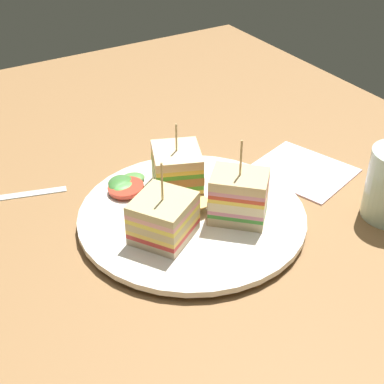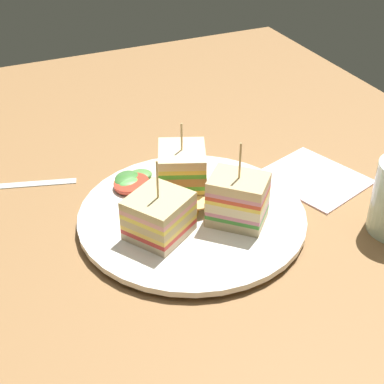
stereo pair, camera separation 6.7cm
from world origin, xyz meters
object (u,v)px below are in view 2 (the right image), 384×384
(plate, at_px, (192,216))
(napkin, at_px, (314,177))
(chip_pile, at_px, (185,210))
(sandwich_wedge_2, at_px, (238,200))
(sandwich_wedge_0, at_px, (182,170))
(sandwich_wedge_1, at_px, (159,216))

(plate, height_order, napkin, plate)
(chip_pile, bearing_deg, sandwich_wedge_2, -123.73)
(sandwich_wedge_0, bearing_deg, chip_pile, 2.19)
(sandwich_wedge_0, xyz_separation_m, sandwich_wedge_1, (-0.07, 0.06, -0.00))
(plate, distance_m, chip_pile, 0.02)
(plate, xyz_separation_m, sandwich_wedge_0, (0.05, -0.01, 0.03))
(chip_pile, height_order, napkin, chip_pile)
(sandwich_wedge_1, bearing_deg, sandwich_wedge_2, -41.32)
(plate, height_order, sandwich_wedge_0, sandwich_wedge_0)
(plate, distance_m, sandwich_wedge_0, 0.06)
(sandwich_wedge_1, bearing_deg, chip_pile, -6.42)
(sandwich_wedge_2, bearing_deg, sandwich_wedge_1, 34.96)
(plate, height_order, sandwich_wedge_2, sandwich_wedge_2)
(chip_pile, bearing_deg, plate, -80.99)
(sandwich_wedge_1, bearing_deg, sandwich_wedge_0, 18.46)
(sandwich_wedge_0, distance_m, napkin, 0.19)
(sandwich_wedge_2, height_order, napkin, sandwich_wedge_2)
(napkin, bearing_deg, plate, 96.08)
(chip_pile, distance_m, napkin, 0.20)
(napkin, bearing_deg, chip_pile, 96.22)
(plate, xyz_separation_m, sandwich_wedge_1, (-0.02, 0.05, 0.03))
(sandwich_wedge_0, xyz_separation_m, chip_pile, (-0.05, 0.02, -0.02))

